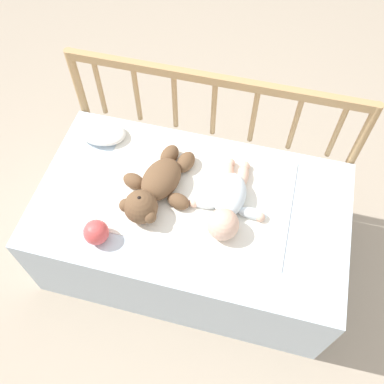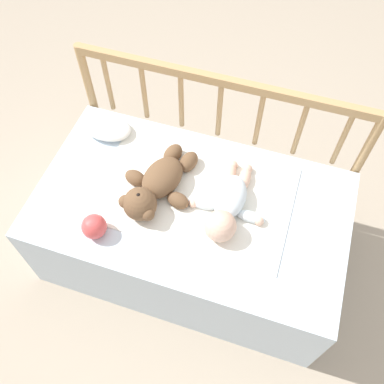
{
  "view_description": "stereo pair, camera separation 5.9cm",
  "coord_description": "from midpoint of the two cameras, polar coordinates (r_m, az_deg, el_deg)",
  "views": [
    {
      "loc": [
        0.22,
        -0.84,
        1.87
      ],
      "look_at": [
        0.0,
        0.01,
        0.5
      ],
      "focal_mm": 40.0,
      "sensor_mm": 36.0,
      "label": 1
    },
    {
      "loc": [
        0.28,
        -0.83,
        1.87
      ],
      "look_at": [
        0.0,
        0.01,
        0.5
      ],
      "focal_mm": 40.0,
      "sensor_mm": 36.0,
      "label": 2
    }
  ],
  "objects": [
    {
      "name": "small_pillow",
      "position": [
        1.9,
        -10.36,
        8.44
      ],
      "size": [
        0.22,
        0.14,
        0.06
      ],
      "color": "white",
      "rests_on": "crib_mattress"
    },
    {
      "name": "blanket",
      "position": [
        1.69,
        1.41,
        -0.22
      ],
      "size": [
        0.76,
        0.5,
        0.01
      ],
      "color": "white",
      "rests_on": "crib_mattress"
    },
    {
      "name": "ground_plane",
      "position": [
        2.06,
        0.71,
        -7.89
      ],
      "size": [
        12.0,
        12.0,
        0.0
      ],
      "primitive_type": "plane",
      "color": "tan"
    },
    {
      "name": "crib_rail",
      "position": [
        1.81,
        4.56,
        9.84
      ],
      "size": [
        1.23,
        0.04,
        0.76
      ],
      "color": "tan",
      "rests_on": "ground_plane"
    },
    {
      "name": "baby",
      "position": [
        1.62,
        5.81,
        -1.68
      ],
      "size": [
        0.3,
        0.39,
        0.12
      ],
      "color": "white",
      "rests_on": "crib_mattress"
    },
    {
      "name": "teddy_bear",
      "position": [
        1.66,
        -3.75,
        0.9
      ],
      "size": [
        0.3,
        0.4,
        0.13
      ],
      "color": "brown",
      "rests_on": "crib_mattress"
    },
    {
      "name": "toy_ball",
      "position": [
        1.6,
        -11.88,
        -4.56
      ],
      "size": [
        0.09,
        0.09,
        0.09
      ],
      "color": "#DB4C4C",
      "rests_on": "crib_mattress"
    },
    {
      "name": "crib_mattress",
      "position": [
        1.86,
        0.78,
        -5.04
      ],
      "size": [
        1.23,
        0.7,
        0.44
      ],
      "color": "silver",
      "rests_on": "ground_plane"
    }
  ]
}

